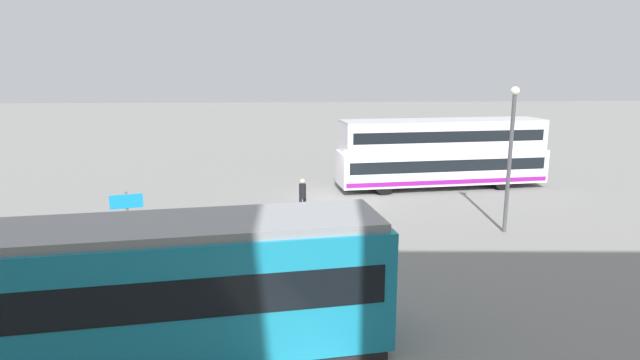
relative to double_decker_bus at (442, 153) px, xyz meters
name	(u,v)px	position (x,y,z in m)	size (l,w,h in m)	color
ground_plane	(340,199)	(5.98, 2.21, -2.01)	(160.00, 160.00, 0.00)	gray
double_decker_bus	(442,153)	(0.00, 0.00, 0.00)	(12.02, 3.73, 3.91)	silver
tram_yellow	(61,296)	(13.72, 17.36, -0.29)	(15.05, 4.55, 3.31)	teal
pedestrian_near_railing	(303,195)	(8.03, 5.48, -0.96)	(0.44, 0.44, 1.80)	black
pedestrian_crossing	(318,222)	(7.53, 9.43, -1.05)	(0.45, 0.45, 1.66)	#33384C
pedestrian_railing	(232,226)	(10.85, 9.07, -1.26)	(9.14, 0.40, 1.08)	gray
info_sign	(127,211)	(14.54, 9.84, -0.39)	(1.12, 0.36, 2.33)	slate
street_lamp	(511,148)	(-0.34, 8.20, 1.56)	(0.36, 0.36, 6.00)	#4C4C51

